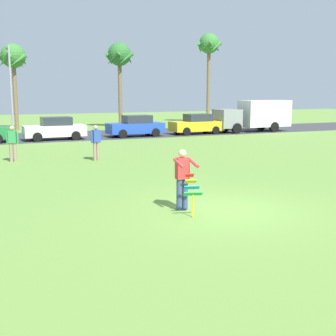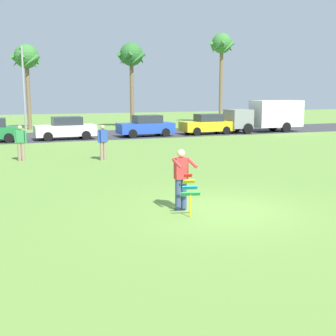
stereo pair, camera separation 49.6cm
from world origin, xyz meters
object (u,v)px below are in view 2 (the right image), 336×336
parked_car_white (66,129)px  palm_tree_centre_far (131,58)px  streetlight_pole (23,84)px  person_kite_flyer (181,177)px  parked_car_yellow (207,124)px  kite_held (190,189)px  parked_truck_grey_van (268,115)px  person_walker_near (21,142)px  palm_tree_far_left (222,48)px  parked_car_blue (146,126)px  palm_tree_right_near (27,60)px  person_walker_far (103,141)px

parked_car_white → palm_tree_centre_far: size_ratio=0.55×
parked_car_white → streetlight_pole: (-2.21, 7.06, 3.22)m
person_kite_flyer → parked_car_yellow: size_ratio=0.41×
parked_car_white → parked_car_yellow: bearing=0.0°
kite_held → parked_car_white: (-0.03, 21.34, 0.03)m
parked_car_yellow → parked_truck_grey_van: (5.64, -0.00, 0.64)m
person_walker_near → parked_car_yellow: bearing=32.6°
person_kite_flyer → palm_tree_centre_far: 30.16m
palm_tree_far_left → streetlight_pole: palm_tree_far_left is taller
kite_held → palm_tree_centre_far: palm_tree_centre_far is taller
person_kite_flyer → parked_car_white: person_kite_flyer is taller
parked_car_yellow → palm_tree_far_left: (6.90, 10.80, 7.13)m
kite_held → parked_car_white: bearing=90.1°
parked_car_white → streetlight_pole: size_ratio=0.60×
parked_car_blue → parked_car_yellow: size_ratio=1.00×
kite_held → parked_car_yellow: (11.09, 21.34, 0.03)m
parked_car_white → palm_tree_far_left: (18.02, 10.80, 7.13)m
parked_car_blue → palm_tree_right_near: (-7.64, 9.84, 5.33)m
parked_truck_grey_van → person_walker_near: (-20.32, -9.38, -0.48)m
parked_car_blue → parked_truck_grey_van: (10.77, -0.00, 0.64)m
person_kite_flyer → kite_held: bearing=-91.8°
palm_tree_right_near → palm_tree_far_left: bearing=2.8°
person_walker_far → palm_tree_centre_far: bearing=69.0°
parked_car_blue → person_walker_far: size_ratio=2.46×
kite_held → palm_tree_centre_far: size_ratio=0.14×
parked_car_white → palm_tree_far_left: 22.18m
palm_tree_right_near → palm_tree_far_left: palm_tree_far_left is taller
streetlight_pole → parked_car_yellow: bearing=-27.9°
parked_car_yellow → palm_tree_centre_far: 10.51m
person_kite_flyer → palm_tree_far_left: (17.97, 31.51, 6.95)m
palm_tree_centre_far → person_walker_far: (-7.15, -18.63, -5.45)m
palm_tree_far_left → parked_car_blue: bearing=-138.1°
parked_car_yellow → person_walker_near: 17.42m
kite_held → person_walker_far: 10.76m
person_kite_flyer → streetlight_pole: bearing=94.7°
parked_car_blue → person_walker_far: person_walker_far is taller
palm_tree_centre_far → palm_tree_far_left: palm_tree_far_left is taller
parked_car_yellow → person_walker_near: person_walker_near is taller
palm_tree_right_near → person_walker_near: 20.00m
person_walker_far → streetlight_pole: bearing=97.8°
parked_car_white → person_walker_far: 10.58m
streetlight_pole → person_walker_far: bearing=-82.2°
palm_tree_far_left → person_walker_far: 28.69m
parked_truck_grey_van → person_walker_far: parked_truck_grey_van is taller
palm_tree_far_left → kite_held: bearing=-119.2°
parked_car_yellow → palm_tree_right_near: (-12.78, 9.84, 5.33)m
kite_held → parked_car_white: 21.34m
kite_held → person_walker_near: bearing=106.7°
palm_tree_right_near → palm_tree_centre_far: (9.01, -1.80, 0.28)m
person_kite_flyer → palm_tree_centre_far: bearing=75.8°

